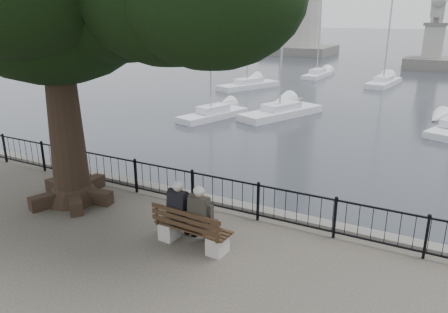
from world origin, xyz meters
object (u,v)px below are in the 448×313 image
Objects in this scene: person_right at (203,219)px; lion_monument at (432,51)px; bench at (192,233)px; person_left at (183,213)px.

lion_monument reaches higher than person_right.
bench is 0.23× the size of lion_monument.
person_right is (0.26, 0.09, 0.38)m from bench.
person_right is 0.19× the size of lion_monument.
person_right reaches higher than bench.
lion_monument is (1.80, 49.40, 0.76)m from bench.
person_left is at bearing 176.55° from person_right.
person_right is at bearing -91.78° from lion_monument.
person_left is 49.32m from lion_monument.
bench is 1.21× the size of person_right.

